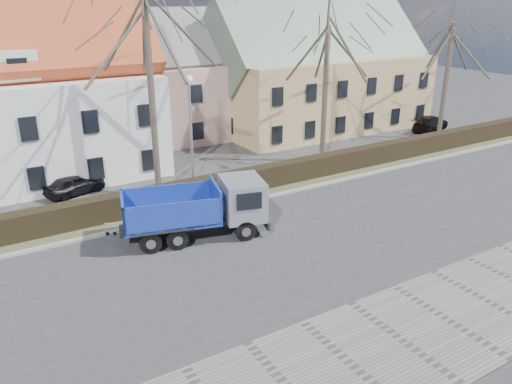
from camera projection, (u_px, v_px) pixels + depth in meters
ground at (265, 242)px, 23.30m from camera, size 120.00×120.00×0.00m
sidewalk_near at (401, 340)px, 16.50m from camera, size 80.00×5.00×0.08m
curb_far at (220, 207)px, 26.95m from camera, size 80.00×0.30×0.12m
grass_strip at (207, 198)px, 28.23m from camera, size 80.00×3.00×0.10m
hedge at (208, 189)px, 27.85m from camera, size 60.00×0.90×1.30m
building_pink at (175, 87)px, 39.74m from camera, size 10.80×8.80×8.00m
building_yellow at (318, 77)px, 43.03m from camera, size 18.80×10.80×8.50m
tree_1 at (151, 84)px, 26.83m from camera, size 9.20×9.20×12.65m
tree_2 at (326, 81)px, 32.90m from camera, size 8.00×8.00×11.00m
tree_3 at (447, 73)px, 38.77m from camera, size 7.60×7.60×10.45m
dump_truck at (190, 210)px, 23.23m from camera, size 7.35×4.24×2.77m
streetlight at (191, 137)px, 27.42m from camera, size 0.54×0.54×6.93m
cart_frame at (106, 229)px, 23.75m from camera, size 0.91×0.74×0.73m
parked_car_a at (75, 184)px, 28.76m from camera, size 3.70×2.31×1.17m
parked_car_b at (430, 123)px, 42.60m from camera, size 4.84×3.23×1.30m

